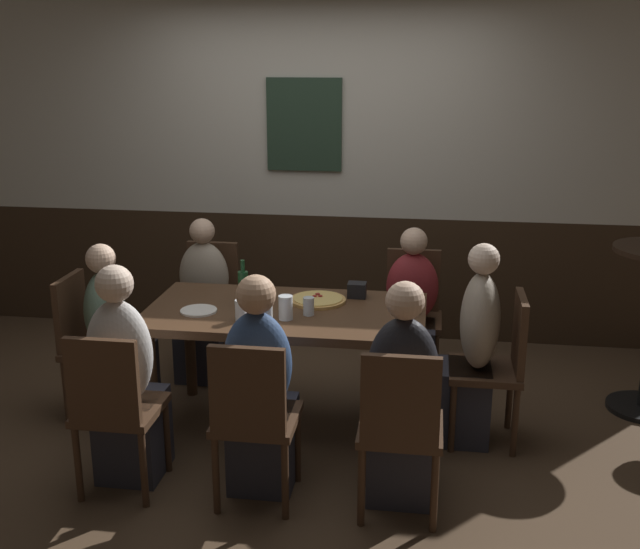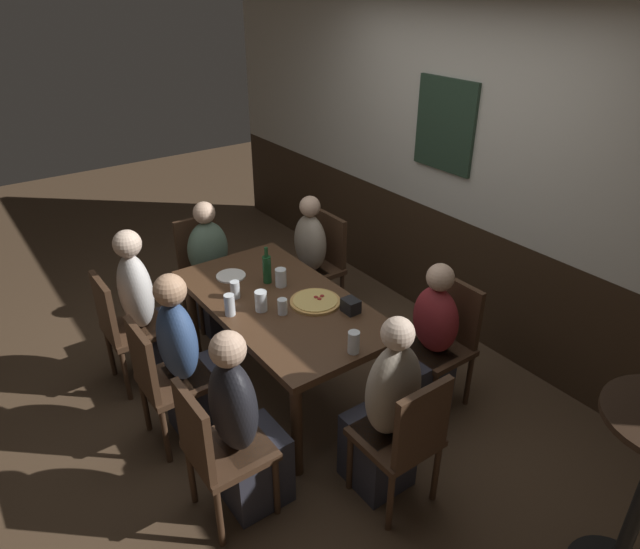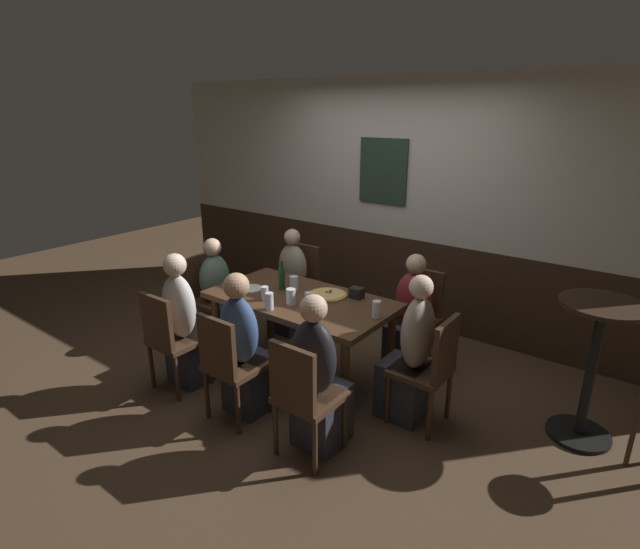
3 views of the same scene
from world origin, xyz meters
name	(u,v)px [view 2 (image 2 of 3)]	position (x,y,z in m)	size (l,w,h in m)	color
ground_plane	(284,388)	(0.00, 0.00, 0.00)	(12.00, 12.00, 0.00)	#4C3826
wall_back	(461,172)	(0.00, 1.65, 1.30)	(6.40, 0.13, 2.60)	#332316
dining_table	(281,311)	(0.00, 0.00, 0.65)	(1.60, 0.86, 0.74)	#472D1C
chair_right_near	(216,447)	(0.70, -0.84, 0.50)	(0.40, 0.40, 0.88)	#422B1C
chair_left_near	(124,325)	(-0.70, -0.84, 0.50)	(0.40, 0.40, 0.88)	#422B1C
chair_head_west	(204,265)	(-1.22, 0.00, 0.50)	(0.40, 0.40, 0.88)	#422B1C
chair_head_east	(405,436)	(1.22, 0.00, 0.50)	(0.40, 0.40, 0.88)	#422B1C
chair_right_far	(445,337)	(0.70, 0.84, 0.50)	(0.40, 0.40, 0.88)	#422B1C
chair_mid_near	(163,377)	(0.00, -0.84, 0.50)	(0.40, 0.40, 0.88)	#422B1C
chair_left_far	(322,260)	(-0.70, 0.84, 0.50)	(0.40, 0.40, 0.88)	#422B1C
person_right_near	(244,435)	(0.70, -0.68, 0.49)	(0.34, 0.37, 1.16)	#2D2D38
person_left_near	(147,317)	(-0.70, -0.68, 0.50)	(0.34, 0.37, 1.18)	#2D2D38
person_head_west	(213,277)	(-1.05, 0.00, 0.45)	(0.37, 0.34, 1.09)	#2D2D38
person_head_east	(385,420)	(1.05, 0.00, 0.49)	(0.37, 0.34, 1.17)	#2D2D38
person_right_far	(427,352)	(0.70, 0.68, 0.45)	(0.34, 0.37, 1.08)	#2D2D38
person_mid_near	(189,368)	(0.00, -0.68, 0.49)	(0.34, 0.37, 1.16)	#2D2D38
person_left_far	(306,270)	(-0.70, 0.68, 0.46)	(0.34, 0.37, 1.09)	#2D2D38
pizza	(315,301)	(0.16, 0.17, 0.75)	(0.33, 0.33, 0.03)	tan
pint_glass_pale	(281,278)	(-0.16, 0.11, 0.80)	(0.08, 0.08, 0.13)	silver
pint_glass_amber	(230,306)	(-0.04, -0.35, 0.80)	(0.07, 0.07, 0.14)	silver
beer_glass_tall	(283,307)	(0.15, -0.08, 0.79)	(0.06, 0.06, 0.10)	silver
tumbler_short	(354,344)	(0.73, 0.03, 0.80)	(0.07, 0.07, 0.14)	silver
beer_glass_half	(261,302)	(0.03, -0.17, 0.80)	(0.08, 0.08, 0.14)	silver
tumbler_water	(235,290)	(-0.21, -0.22, 0.79)	(0.06, 0.06, 0.12)	silver
beer_bottle_green	(267,269)	(-0.26, 0.06, 0.85)	(0.06, 0.06, 0.27)	#194723
plate_white_large	(231,276)	(-0.48, -0.11, 0.75)	(0.21, 0.21, 0.01)	white
condiment_caddy	(351,306)	(0.38, 0.28, 0.79)	(0.11, 0.09, 0.09)	black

